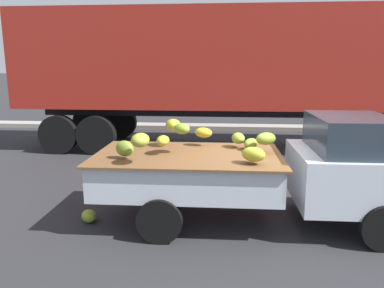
% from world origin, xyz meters
% --- Properties ---
extents(ground, '(220.00, 220.00, 0.00)m').
position_xyz_m(ground, '(0.00, 0.00, 0.00)').
color(ground, '#28282B').
extents(curb_strip, '(80.00, 0.80, 0.16)m').
position_xyz_m(curb_strip, '(0.00, 8.69, 0.08)').
color(curb_strip, gray).
rests_on(curb_strip, ground).
extents(pickup_truck, '(5.11, 1.85, 1.70)m').
position_xyz_m(pickup_truck, '(0.59, -0.09, 0.88)').
color(pickup_truck, silver).
rests_on(pickup_truck, ground).
extents(semi_trailer, '(12.01, 2.71, 3.95)m').
position_xyz_m(semi_trailer, '(-0.88, 5.37, 2.54)').
color(semi_trailer, maroon).
rests_on(semi_trailer, ground).
extents(fallen_banana_bunch_near_tailgate, '(0.35, 0.36, 0.20)m').
position_xyz_m(fallen_banana_bunch_near_tailgate, '(-2.99, -0.35, 0.10)').
color(fallen_banana_bunch_near_tailgate, olive).
rests_on(fallen_banana_bunch_near_tailgate, ground).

